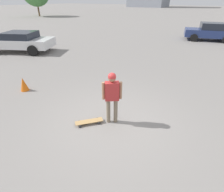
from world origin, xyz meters
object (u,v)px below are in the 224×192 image
person (112,93)px  traffic_cone (24,84)px  skateboard (89,122)px  car_parked_near (20,41)px  car_parked_far (210,32)px

person → traffic_cone: size_ratio=2.88×
person → skateboard: (-0.52, -0.45, -0.91)m
person → car_parked_near: bearing=124.6°
skateboard → car_parked_near: 9.83m
person → car_parked_far: 14.46m
person → car_parked_far: bearing=50.5°
skateboard → traffic_cone: size_ratio=1.36×
car_parked_far → car_parked_near: bearing=32.3°
car_parked_far → person: bearing=72.1°
skateboard → traffic_cone: bearing=-53.1°
car_parked_near → car_parked_far: (10.41, 11.09, 0.04)m
person → skateboard: 1.14m
car_parked_near → traffic_cone: 6.54m
person → car_parked_near: (-9.57, 3.34, -0.27)m
skateboard → car_parked_near: size_ratio=0.16×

